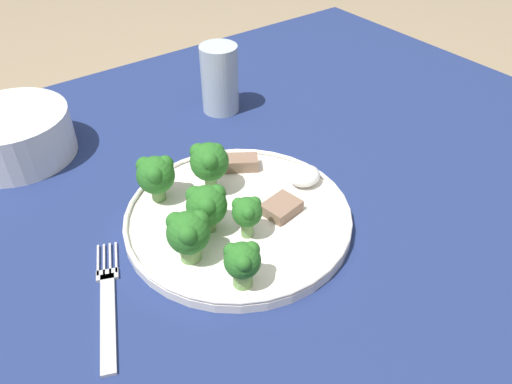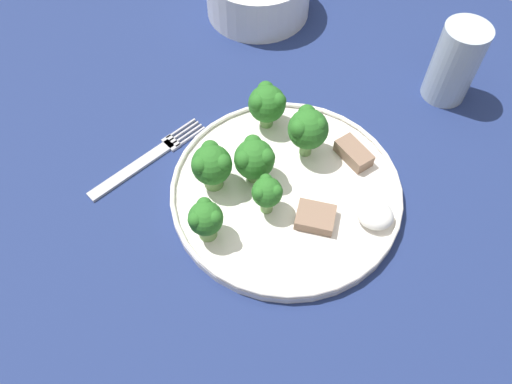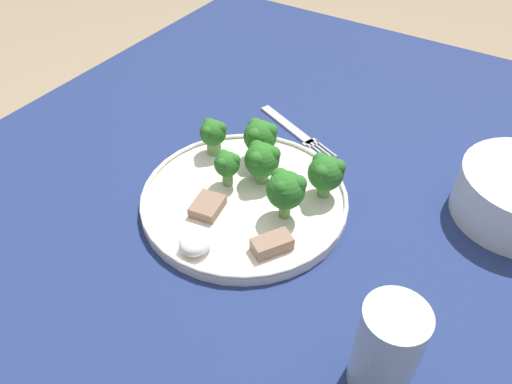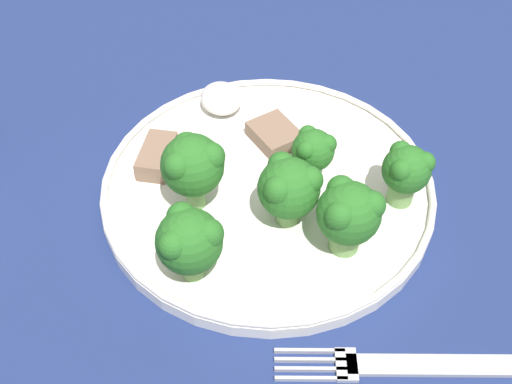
# 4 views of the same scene
# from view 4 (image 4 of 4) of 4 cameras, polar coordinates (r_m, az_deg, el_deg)

# --- Properties ---
(table) EXTENTS (1.27, 0.96, 0.75)m
(table) POSITION_cam_4_polar(r_m,az_deg,el_deg) (0.59, -1.76, -6.43)
(table) COLOR navy
(table) RESTS_ON ground_plane
(dinner_plate) EXTENTS (0.28, 0.28, 0.02)m
(dinner_plate) POSITION_cam_4_polar(r_m,az_deg,el_deg) (0.51, 1.12, 0.60)
(dinner_plate) COLOR white
(dinner_plate) RESTS_ON table
(fork) EXTENTS (0.09, 0.17, 0.00)m
(fork) POSITION_cam_4_polar(r_m,az_deg,el_deg) (0.43, 13.97, -15.73)
(fork) COLOR #B2B2B7
(fork) RESTS_ON table
(broccoli_floret_near_rim_left) EXTENTS (0.05, 0.05, 0.07)m
(broccoli_floret_near_rim_left) POSITION_cam_4_polar(r_m,az_deg,el_deg) (0.46, -6.08, 2.64)
(broccoli_floret_near_rim_left) COLOR #709E56
(broccoli_floret_near_rim_left) RESTS_ON dinner_plate
(broccoli_floret_center_left) EXTENTS (0.05, 0.05, 0.06)m
(broccoli_floret_center_left) POSITION_cam_4_polar(r_m,az_deg,el_deg) (0.44, 8.83, -2.01)
(broccoli_floret_center_left) COLOR #709E56
(broccoli_floret_center_left) RESTS_ON dinner_plate
(broccoli_floret_back_left) EXTENTS (0.04, 0.04, 0.05)m
(broccoli_floret_back_left) POSITION_cam_4_polar(r_m,az_deg,el_deg) (0.48, 14.13, 2.01)
(broccoli_floret_back_left) COLOR #709E56
(broccoli_floret_back_left) RESTS_ON dinner_plate
(broccoli_floret_front_left) EXTENTS (0.05, 0.05, 0.06)m
(broccoli_floret_front_left) POSITION_cam_4_polar(r_m,az_deg,el_deg) (0.42, -6.39, -4.60)
(broccoli_floret_front_left) COLOR #709E56
(broccoli_floret_front_left) RESTS_ON dinner_plate
(broccoli_floret_center_back) EXTENTS (0.04, 0.04, 0.05)m
(broccoli_floret_center_back) POSITION_cam_4_polar(r_m,az_deg,el_deg) (0.49, 5.46, 3.95)
(broccoli_floret_center_back) COLOR #709E56
(broccoli_floret_center_back) RESTS_ON dinner_plate
(broccoli_floret_mid_cluster) EXTENTS (0.05, 0.05, 0.06)m
(broccoli_floret_mid_cluster) POSITION_cam_4_polar(r_m,az_deg,el_deg) (0.45, 3.16, 0.46)
(broccoli_floret_mid_cluster) COLOR #709E56
(broccoli_floret_mid_cluster) RESTS_ON dinner_plate
(meat_slice_front_slice) EXTENTS (0.05, 0.05, 0.02)m
(meat_slice_front_slice) POSITION_cam_4_polar(r_m,az_deg,el_deg) (0.52, -9.41, 3.40)
(meat_slice_front_slice) COLOR #846651
(meat_slice_front_slice) RESTS_ON dinner_plate
(meat_slice_middle_slice) EXTENTS (0.05, 0.04, 0.01)m
(meat_slice_middle_slice) POSITION_cam_4_polar(r_m,az_deg,el_deg) (0.54, 1.78, 5.47)
(meat_slice_middle_slice) COLOR #846651
(meat_slice_middle_slice) RESTS_ON dinner_plate
(sauce_dollop) EXTENTS (0.04, 0.04, 0.02)m
(sauce_dollop) POSITION_cam_4_polar(r_m,az_deg,el_deg) (0.57, -3.31, 8.90)
(sauce_dollop) COLOR white
(sauce_dollop) RESTS_ON dinner_plate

